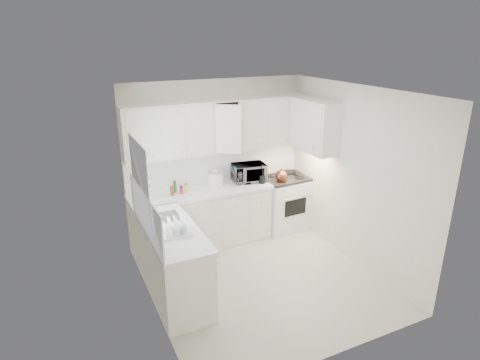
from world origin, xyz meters
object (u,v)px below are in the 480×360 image
stove (285,195)px  tea_kettle (281,175)px  rice_cooker (216,177)px  utensil_crock (262,174)px  dish_rack (173,226)px  microwave (249,171)px

stove → tea_kettle: size_ratio=4.89×
rice_cooker → utensil_crock: 0.76m
stove → dish_rack: size_ratio=3.02×
tea_kettle → utensil_crock: bearing=150.3°
stove → utensil_crock: 0.73m
stove → microwave: 0.85m
stove → rice_cooker: (-1.23, 0.13, 0.47)m
stove → rice_cooker: same height
microwave → stove: bearing=1.5°
tea_kettle → utensil_crock: size_ratio=0.77×
utensil_crock → stove: bearing=13.3°
microwave → tea_kettle: bearing=-17.7°
microwave → utensil_crock: microwave is taller
rice_cooker → dish_rack: 1.78m
rice_cooker → microwave: bearing=-17.6°
stove → rice_cooker: bearing=170.8°
microwave → utensil_crock: bearing=-44.0°
rice_cooker → utensil_crock: bearing=-30.6°
microwave → dish_rack: size_ratio=1.32×
stove → microwave: bearing=171.0°
stove → dish_rack: bearing=-155.2°
stove → utensil_crock: utensil_crock is taller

